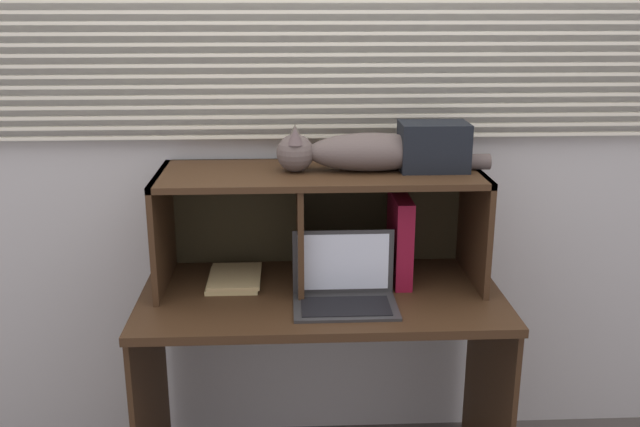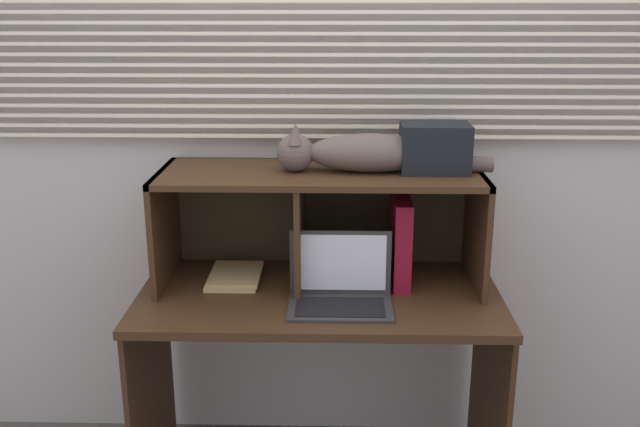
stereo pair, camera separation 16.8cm
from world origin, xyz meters
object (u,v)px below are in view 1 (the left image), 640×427
(binder_upright, at_px, (400,238))
(laptop, at_px, (345,289))
(cat, at_px, (360,152))
(book_stack, at_px, (234,278))
(storage_box, at_px, (433,146))

(binder_upright, bearing_deg, laptop, -136.41)
(cat, xyz_separation_m, book_stack, (-0.45, -0.01, -0.46))
(cat, height_order, binder_upright, cat)
(book_stack, height_order, storage_box, storage_box)
(book_stack, distance_m, storage_box, 0.85)
(book_stack, bearing_deg, storage_box, 0.42)
(binder_upright, height_order, book_stack, binder_upright)
(book_stack, xyz_separation_m, storage_box, (0.70, 0.01, 0.48))
(book_stack, bearing_deg, binder_upright, 0.50)
(cat, relative_size, book_stack, 3.03)
(storage_box, bearing_deg, binder_upright, 180.00)
(binder_upright, distance_m, storage_box, 0.35)
(binder_upright, relative_size, storage_box, 1.34)
(cat, relative_size, laptop, 2.16)
(binder_upright, bearing_deg, book_stack, -179.50)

